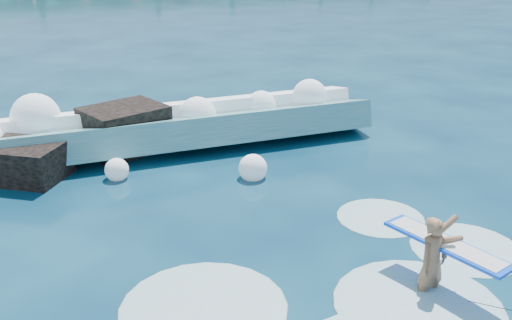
% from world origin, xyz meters
% --- Properties ---
extents(ground, '(200.00, 200.00, 0.00)m').
position_xyz_m(ground, '(0.00, 0.00, 0.00)').
color(ground, '#07223A').
rests_on(ground, ground).
extents(breaking_wave, '(16.70, 2.66, 1.44)m').
position_xyz_m(breaking_wave, '(-1.69, 6.93, 0.50)').
color(breaking_wave, teal).
rests_on(breaking_wave, ground).
extents(rock_cluster, '(8.32, 3.55, 1.50)m').
position_xyz_m(rock_cluster, '(-3.68, 6.56, 0.48)').
color(rock_cluster, black).
rests_on(rock_cluster, ground).
extents(surfer_with_board, '(1.20, 2.88, 1.68)m').
position_xyz_m(surfer_with_board, '(3.23, -2.03, 0.62)').
color(surfer_with_board, '#9B6848').
rests_on(surfer_with_board, ground).
extents(wave_spray, '(14.69, 4.81, 1.86)m').
position_xyz_m(wave_spray, '(-2.24, 6.74, 0.90)').
color(wave_spray, white).
rests_on(wave_spray, ground).
extents(surf_foam, '(9.00, 5.64, 0.14)m').
position_xyz_m(surf_foam, '(2.11, -1.58, 0.00)').
color(surf_foam, silver).
rests_on(surf_foam, ground).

